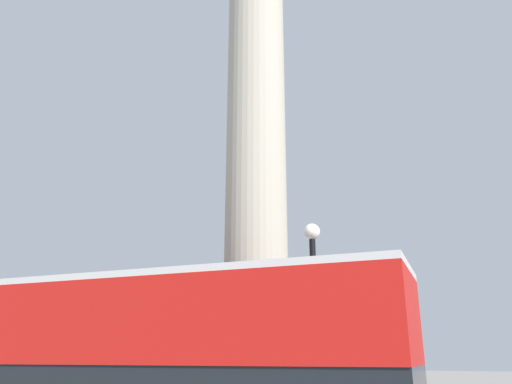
# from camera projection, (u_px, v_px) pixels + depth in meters

# --- Properties ---
(monument_column) EXTENTS (4.79, 4.79, 25.59)m
(monument_column) POSITION_uv_depth(u_px,v_px,m) (256.00, 133.00, 17.65)
(monument_column) COLOR #ADA593
(monument_column) RESTS_ON ground_plane
(bus_c) EXTENTS (10.31, 3.55, 4.23)m
(bus_c) POSITION_uv_depth(u_px,v_px,m) (136.00, 383.00, 9.22)
(bus_c) COLOR red
(bus_c) RESTS_ON ground_plane
(street_lamp) EXTENTS (0.37, 0.37, 5.73)m
(street_lamp) POSITION_uv_depth(u_px,v_px,m) (316.00, 349.00, 10.64)
(street_lamp) COLOR black
(street_lamp) RESTS_ON ground_plane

